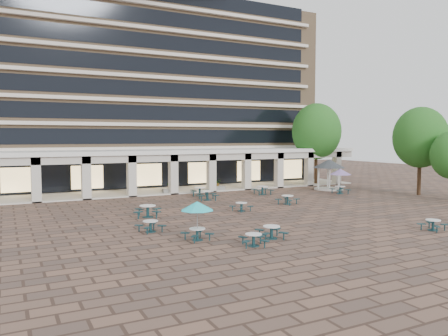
{
  "coord_description": "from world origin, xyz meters",
  "views": [
    {
      "loc": [
        -17.16,
        -28.78,
        5.68
      ],
      "look_at": [
        -1.14,
        3.0,
        3.19
      ],
      "focal_mm": 35.0,
      "sensor_mm": 36.0,
      "label": 1
    }
  ],
  "objects_px": {
    "picnic_table_0": "(254,239)",
    "picnic_table_2": "(433,224)",
    "planter_right": "(218,187)",
    "gazebo": "(329,167)",
    "planter_left": "(170,189)",
    "picnic_table_1": "(272,231)"
  },
  "relations": [
    {
      "from": "picnic_table_2",
      "to": "gazebo",
      "type": "bearing_deg",
      "value": 56.2
    },
    {
      "from": "planter_left",
      "to": "picnic_table_1",
      "type": "bearing_deg",
      "value": -94.28
    },
    {
      "from": "gazebo",
      "to": "planter_left",
      "type": "distance_m",
      "value": 17.36
    },
    {
      "from": "picnic_table_1",
      "to": "planter_right",
      "type": "distance_m",
      "value": 22.4
    },
    {
      "from": "picnic_table_0",
      "to": "picnic_table_2",
      "type": "xyz_separation_m",
      "value": [
        11.79,
        -1.6,
        0.0
      ]
    },
    {
      "from": "picnic_table_1",
      "to": "planter_right",
      "type": "xyz_separation_m",
      "value": [
        6.98,
        21.28,
        0.01
      ]
    },
    {
      "from": "planter_left",
      "to": "gazebo",
      "type": "bearing_deg",
      "value": -15.26
    },
    {
      "from": "picnic_table_1",
      "to": "planter_left",
      "type": "relative_size",
      "value": 1.24
    },
    {
      "from": "planter_right",
      "to": "picnic_table_0",
      "type": "bearing_deg",
      "value": -111.44
    },
    {
      "from": "picnic_table_0",
      "to": "planter_right",
      "type": "distance_m",
      "value": 23.95
    },
    {
      "from": "gazebo",
      "to": "picnic_table_2",
      "type": "bearing_deg",
      "value": -113.0
    },
    {
      "from": "picnic_table_1",
      "to": "planter_right",
      "type": "bearing_deg",
      "value": 85.08
    },
    {
      "from": "picnic_table_1",
      "to": "picnic_table_2",
      "type": "distance_m",
      "value": 10.36
    },
    {
      "from": "picnic_table_1",
      "to": "planter_left",
      "type": "distance_m",
      "value": 21.34
    },
    {
      "from": "picnic_table_0",
      "to": "planter_left",
      "type": "relative_size",
      "value": 1.17
    },
    {
      "from": "picnic_table_0",
      "to": "picnic_table_2",
      "type": "distance_m",
      "value": 11.9
    },
    {
      "from": "gazebo",
      "to": "planter_left",
      "type": "height_order",
      "value": "gazebo"
    },
    {
      "from": "picnic_table_0",
      "to": "gazebo",
      "type": "bearing_deg",
      "value": 60.56
    },
    {
      "from": "picnic_table_0",
      "to": "picnic_table_1",
      "type": "bearing_deg",
      "value": 48.78
    },
    {
      "from": "gazebo",
      "to": "planter_right",
      "type": "xyz_separation_m",
      "value": [
        -11.25,
        4.54,
        -2.03
      ]
    },
    {
      "from": "picnic_table_2",
      "to": "planter_right",
      "type": "bearing_deg",
      "value": 86.43
    },
    {
      "from": "picnic_table_0",
      "to": "planter_right",
      "type": "height_order",
      "value": "planter_right"
    }
  ]
}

